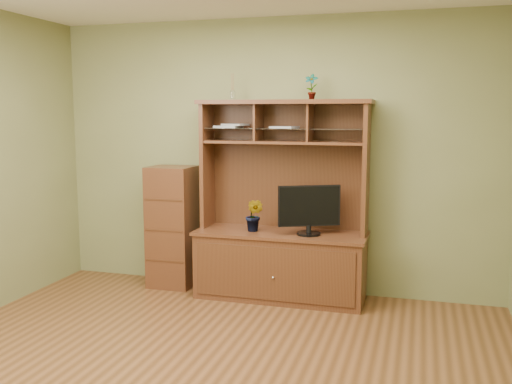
% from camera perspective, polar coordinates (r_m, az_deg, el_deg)
% --- Properties ---
extents(room, '(4.54, 4.04, 2.74)m').
position_cam_1_polar(room, '(3.80, -6.01, 1.37)').
color(room, '#502F16').
rests_on(room, ground).
extents(media_hutch, '(1.66, 0.61, 1.90)m').
position_cam_1_polar(media_hutch, '(5.52, 2.54, -5.24)').
color(media_hutch, '#472514').
rests_on(media_hutch, room).
extents(monitor, '(0.55, 0.29, 0.46)m').
position_cam_1_polar(monitor, '(5.31, 5.32, -1.70)').
color(monitor, black).
rests_on(monitor, media_hutch).
extents(orchid_plant, '(0.20, 0.18, 0.32)m').
position_cam_1_polar(orchid_plant, '(5.44, -0.17, -2.35)').
color(orchid_plant, '#295B1F').
rests_on(orchid_plant, media_hutch).
extents(top_plant, '(0.14, 0.10, 0.24)m').
position_cam_1_polar(top_plant, '(5.40, 5.56, 10.45)').
color(top_plant, '#2A5C20').
rests_on(top_plant, media_hutch).
extents(reed_diffuser, '(0.05, 0.05, 0.25)m').
position_cam_1_polar(reed_diffuser, '(5.59, -2.36, 10.19)').
color(reed_diffuser, silver).
rests_on(reed_diffuser, media_hutch).
extents(magazines, '(0.83, 0.23, 0.04)m').
position_cam_1_polar(magazines, '(5.54, -0.77, 6.59)').
color(magazines, '#ACACB1').
rests_on(magazines, media_hutch).
extents(side_cabinet, '(0.44, 0.40, 1.24)m').
position_cam_1_polar(side_cabinet, '(5.92, -8.37, -3.44)').
color(side_cabinet, '#472514').
rests_on(side_cabinet, room).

